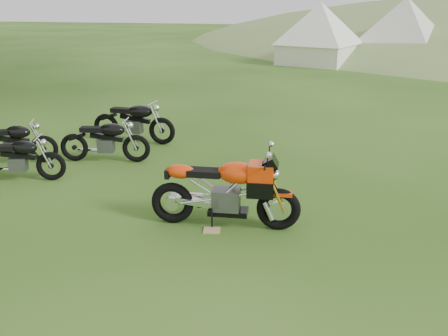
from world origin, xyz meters
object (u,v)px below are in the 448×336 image
(plywood_board, at_px, (212,230))
(tent_left, at_px, (319,35))
(vintage_moto_c, at_px, (11,142))
(vintage_moto_d, at_px, (133,121))
(vintage_moto_b, at_px, (105,139))
(tent_mid, at_px, (404,33))
(sport_motorcycle, at_px, (225,186))
(vintage_moto_a, at_px, (16,158))

(plywood_board, height_order, tent_left, tent_left)
(vintage_moto_c, height_order, vintage_moto_d, vintage_moto_d)
(vintage_moto_d, bearing_deg, plywood_board, -52.37)
(vintage_moto_b, height_order, vintage_moto_d, vintage_moto_d)
(plywood_board, height_order, vintage_moto_d, vintage_moto_d)
(vintage_moto_c, height_order, tent_mid, tent_mid)
(vintage_moto_d, relative_size, tent_mid, 0.56)
(vintage_moto_c, xyz_separation_m, tent_mid, (8.97, 19.55, 1.04))
(sport_motorcycle, distance_m, vintage_moto_d, 4.91)
(vintage_moto_c, bearing_deg, tent_mid, 41.96)
(vintage_moto_a, height_order, vintage_moto_b, vintage_moto_b)
(vintage_moto_b, distance_m, tent_mid, 20.33)
(plywood_board, bearing_deg, vintage_moto_b, 138.63)
(vintage_moto_c, distance_m, tent_left, 18.37)
(tent_left, bearing_deg, tent_mid, 43.75)
(tent_mid, bearing_deg, vintage_moto_c, -90.28)
(sport_motorcycle, relative_size, vintage_moto_a, 1.24)
(vintage_moto_a, xyz_separation_m, tent_left, (4.13, 18.53, 0.98))
(sport_motorcycle, bearing_deg, plywood_board, -126.87)
(plywood_board, distance_m, vintage_moto_a, 4.12)
(plywood_board, bearing_deg, tent_left, 89.43)
(tent_left, bearing_deg, vintage_moto_d, -81.81)
(sport_motorcycle, xyz_separation_m, vintage_moto_a, (-4.07, 0.94, -0.18))
(tent_left, height_order, tent_mid, tent_mid)
(vintage_moto_c, xyz_separation_m, tent_left, (4.85, 17.70, 0.97))
(vintage_moto_d, bearing_deg, vintage_moto_b, -87.46)
(vintage_moto_b, xyz_separation_m, tent_mid, (7.23, 18.97, 1.03))
(plywood_board, bearing_deg, vintage_moto_d, 126.03)
(vintage_moto_a, xyz_separation_m, vintage_moto_b, (1.01, 1.41, 0.03))
(sport_motorcycle, height_order, tent_mid, tent_mid)
(plywood_board, bearing_deg, vintage_moto_c, 156.84)
(sport_motorcycle, height_order, plywood_board, sport_motorcycle)
(tent_left, xyz_separation_m, tent_mid, (4.12, 1.85, 0.07))
(vintage_moto_d, relative_size, tent_left, 0.59)
(plywood_board, bearing_deg, sport_motorcycle, 58.41)
(vintage_moto_a, bearing_deg, vintage_moto_b, 37.26)
(tent_left, bearing_deg, vintage_moto_b, -80.78)
(sport_motorcycle, xyz_separation_m, tent_mid, (4.18, 21.32, 0.87))
(vintage_moto_b, xyz_separation_m, vintage_moto_c, (-1.73, -0.58, -0.01))
(plywood_board, distance_m, vintage_moto_c, 5.08)
(vintage_moto_c, relative_size, tent_left, 0.53)
(vintage_moto_a, relative_size, vintage_moto_d, 0.86)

